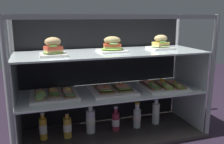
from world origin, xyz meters
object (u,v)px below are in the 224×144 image
(open_sandwich_tray_left_of_center, at_px, (54,94))
(open_sandwich_tray_center, at_px, (113,89))
(juice_bottle_front_right_end, at_px, (43,128))
(open_sandwich_tray_near_right_corner, at_px, (163,85))
(juice_bottle_back_right, at_px, (67,127))
(juice_bottle_front_middle, at_px, (137,117))
(plated_roll_sandwich_far_left, at_px, (112,46))
(juice_bottle_near_post, at_px, (91,121))
(juice_bottle_back_center, at_px, (116,121))
(juice_bottle_tucked_behind, at_px, (156,113))
(plated_roll_sandwich_near_right_corner, at_px, (161,44))
(plated_roll_sandwich_right_of_center, at_px, (53,49))

(open_sandwich_tray_left_of_center, bearing_deg, open_sandwich_tray_center, -1.88)
(open_sandwich_tray_left_of_center, relative_size, juice_bottle_front_right_end, 1.59)
(open_sandwich_tray_near_right_corner, distance_m, juice_bottle_back_right, 0.83)
(open_sandwich_tray_left_of_center, relative_size, juice_bottle_front_middle, 1.56)
(plated_roll_sandwich_far_left, bearing_deg, open_sandwich_tray_left_of_center, -179.82)
(juice_bottle_back_right, xyz_separation_m, juice_bottle_near_post, (0.19, 0.03, 0.02))
(open_sandwich_tray_left_of_center, distance_m, juice_bottle_back_center, 0.55)
(juice_bottle_tucked_behind, bearing_deg, open_sandwich_tray_near_right_corner, -76.53)
(open_sandwich_tray_near_right_corner, relative_size, juice_bottle_near_post, 1.44)
(plated_roll_sandwich_far_left, height_order, juice_bottle_back_center, plated_roll_sandwich_far_left)
(juice_bottle_back_center, bearing_deg, open_sandwich_tray_center, -140.56)
(juice_bottle_front_right_end, bearing_deg, plated_roll_sandwich_near_right_corner, -1.13)
(juice_bottle_front_right_end, height_order, juice_bottle_back_right, juice_bottle_front_right_end)
(open_sandwich_tray_left_of_center, height_order, juice_bottle_near_post, open_sandwich_tray_left_of_center)
(open_sandwich_tray_center, height_order, open_sandwich_tray_near_right_corner, open_sandwich_tray_near_right_corner)
(juice_bottle_front_right_end, bearing_deg, open_sandwich_tray_left_of_center, -20.45)
(juice_bottle_back_right, height_order, juice_bottle_near_post, juice_bottle_near_post)
(plated_roll_sandwich_near_right_corner, bearing_deg, juice_bottle_back_right, -179.49)
(juice_bottle_near_post, relative_size, juice_bottle_back_center, 1.16)
(plated_roll_sandwich_far_left, distance_m, juice_bottle_back_right, 0.71)
(open_sandwich_tray_near_right_corner, relative_size, juice_bottle_front_right_end, 1.59)
(juice_bottle_back_right, bearing_deg, plated_roll_sandwich_near_right_corner, 0.51)
(plated_roll_sandwich_far_left, relative_size, open_sandwich_tray_left_of_center, 0.61)
(juice_bottle_front_right_end, height_order, juice_bottle_front_middle, juice_bottle_front_middle)
(plated_roll_sandwich_near_right_corner, xyz_separation_m, juice_bottle_back_center, (-0.38, -0.01, -0.62))
(plated_roll_sandwich_right_of_center, relative_size, juice_bottle_front_middle, 0.82)
(juice_bottle_back_center, bearing_deg, plated_roll_sandwich_far_left, -164.38)
(open_sandwich_tray_center, relative_size, juice_bottle_front_middle, 1.56)
(juice_bottle_front_middle, bearing_deg, juice_bottle_front_right_end, 178.27)
(plated_roll_sandwich_right_of_center, relative_size, juice_bottle_near_post, 0.75)
(juice_bottle_near_post, bearing_deg, juice_bottle_back_right, -172.01)
(plated_roll_sandwich_right_of_center, relative_size, plated_roll_sandwich_near_right_corner, 0.96)
(open_sandwich_tray_center, bearing_deg, open_sandwich_tray_left_of_center, 178.12)
(plated_roll_sandwich_right_of_center, xyz_separation_m, open_sandwich_tray_left_of_center, (-0.01, 0.07, -0.34))
(juice_bottle_back_center, bearing_deg, juice_bottle_back_right, -179.76)
(open_sandwich_tray_near_right_corner, bearing_deg, open_sandwich_tray_center, 176.88)
(juice_bottle_tucked_behind, bearing_deg, plated_roll_sandwich_right_of_center, -173.22)
(open_sandwich_tray_near_right_corner, distance_m, juice_bottle_front_middle, 0.34)
(open_sandwich_tray_left_of_center, relative_size, juice_bottle_back_right, 1.66)
(plated_roll_sandwich_far_left, bearing_deg, juice_bottle_back_center, 15.62)
(plated_roll_sandwich_far_left, bearing_deg, plated_roll_sandwich_right_of_center, -170.47)
(plated_roll_sandwich_right_of_center, height_order, open_sandwich_tray_center, plated_roll_sandwich_right_of_center)
(plated_roll_sandwich_far_left, height_order, juice_bottle_near_post, plated_roll_sandwich_far_left)
(juice_bottle_back_center, bearing_deg, plated_roll_sandwich_right_of_center, -170.04)
(open_sandwich_tray_left_of_center, bearing_deg, juice_bottle_tucked_behind, 1.90)
(juice_bottle_front_right_end, xyz_separation_m, juice_bottle_near_post, (0.37, 0.00, 0.01))
(juice_bottle_front_middle, bearing_deg, juice_bottle_back_center, -179.65)
(juice_bottle_back_right, distance_m, juice_bottle_back_center, 0.39)
(open_sandwich_tray_center, xyz_separation_m, open_sandwich_tray_near_right_corner, (0.42, -0.02, 0.00))
(juice_bottle_near_post, distance_m, juice_bottle_back_center, 0.21)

